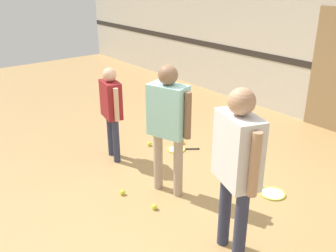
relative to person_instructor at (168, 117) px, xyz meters
name	(u,v)px	position (x,y,z in m)	size (l,w,h in m)	color
ground_plane	(175,194)	(0.11, 0.03, -0.99)	(16.00, 16.00, 0.00)	tan
person_instructor	(168,117)	(0.00, 0.00, 0.00)	(0.58, 0.37, 1.60)	tan
person_student_left	(111,104)	(-1.19, -0.05, -0.16)	(0.50, 0.28, 1.35)	#2D334C
person_student_right	(237,158)	(1.24, -0.22, 0.05)	(0.60, 0.40, 1.68)	#2D334C
racket_spare_on_floor	(178,149)	(-0.81, 0.84, -0.98)	(0.42, 0.49, 0.03)	#C6D838
racket_second_spare	(272,193)	(0.85, 0.96, -0.98)	(0.51, 0.32, 0.03)	#C6D838
tennis_ball_near_instructor	(155,207)	(0.21, -0.37, -0.96)	(0.07, 0.07, 0.07)	#CCE038
tennis_ball_by_spare_racket	(182,142)	(-0.93, 1.04, -0.96)	(0.07, 0.07, 0.07)	#CCE038
tennis_ball_stray_left	(149,144)	(-1.19, 0.59, -0.96)	(0.07, 0.07, 0.07)	#CCE038
tennis_ball_stray_right	(123,192)	(-0.28, -0.49, -0.96)	(0.07, 0.07, 0.07)	#CCE038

